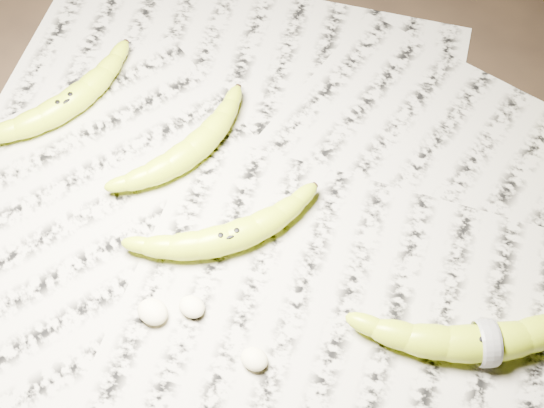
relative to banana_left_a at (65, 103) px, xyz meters
The scene contains 10 objects.
ground 0.31m from the banana_left_a, ahead, with size 3.00×3.00×0.00m, color black.
newspaper_patch 0.32m from the banana_left_a, ahead, with size 0.90×0.70×0.01m, color #A9A491.
banana_left_a is the anchor object (origin of this frame).
banana_left_b 0.17m from the banana_left_a, ahead, with size 0.17×0.05×0.03m, color #B3D31A, non-canonical shape.
banana_center 0.27m from the banana_left_a, 11.03° to the right, with size 0.19×0.06×0.03m, color #B3D31A, non-canonical shape.
banana_taped 0.55m from the banana_left_a, ahead, with size 0.23×0.06×0.04m, color #B3D31A, non-canonical shape.
measuring_tape 0.55m from the banana_left_a, ahead, with size 0.05×0.05×0.00m, color white.
flesh_chunk_a 0.29m from the banana_left_a, 33.72° to the right, with size 0.03×0.03×0.02m, color beige.
flesh_chunk_b 0.30m from the banana_left_a, 26.41° to the right, with size 0.03×0.02×0.02m, color beige.
flesh_chunk_c 0.38m from the banana_left_a, 22.75° to the right, with size 0.03×0.02×0.02m, color beige.
Camera 1 is at (0.19, -0.33, 0.74)m, focal length 50.00 mm.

